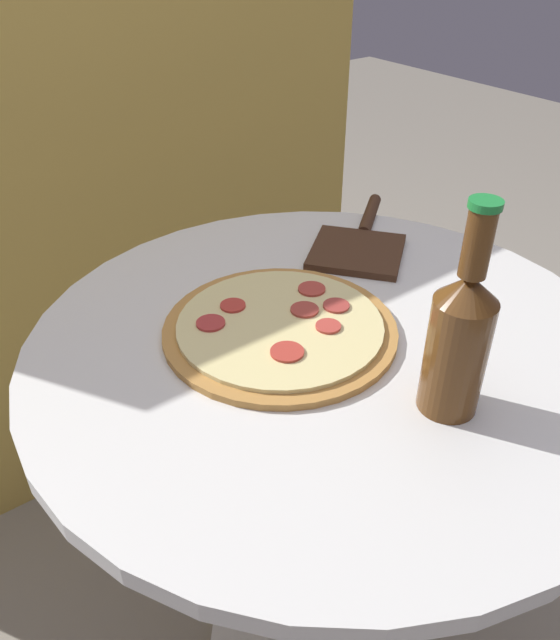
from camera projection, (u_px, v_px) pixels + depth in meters
The scene contains 5 objects.
table at pixel (322, 442), 0.94m from camera, with size 0.80×0.80×0.77m.
fence_panel at pixel (107, 202), 1.34m from camera, with size 1.34×0.04×1.42m.
pizza at pixel (280, 327), 0.83m from camera, with size 0.31×0.31×0.02m.
beer_bottle at pixel (459, 337), 0.66m from camera, with size 0.07×0.07×0.25m.
pizza_paddle at pixel (360, 243), 1.04m from camera, with size 0.28×0.25×0.02m.
Camera 1 is at (-0.46, -0.50, 1.25)m, focal length 35.00 mm.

